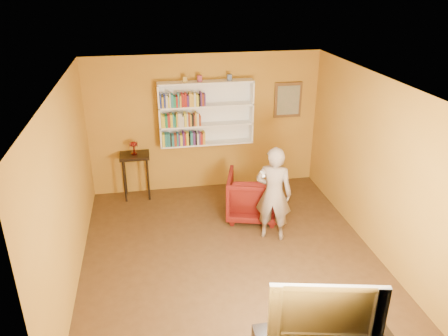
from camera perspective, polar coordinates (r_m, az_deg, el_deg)
The scene contains 15 objects.
room_shell at distance 6.43m, azimuth 0.78°, elevation -3.86°, with size 5.30×5.80×2.88m.
bookshelf at distance 8.42m, azimuth -2.40°, elevation 7.22°, with size 1.80×0.29×1.23m.
books_row_lower at distance 8.42m, azimuth -5.24°, elevation 3.82°, with size 0.82×0.19×0.27m.
books_row_middle at distance 8.29m, azimuth -5.73°, elevation 6.27°, with size 0.74×0.19×0.27m.
books_row_upper at distance 8.19m, azimuth -5.42°, elevation 8.81°, with size 0.84×0.19×0.27m.
ornament_left at distance 8.15m, azimuth -5.13°, elevation 11.46°, with size 0.07×0.07×0.10m, color #B79334.
ornament_centre at distance 8.18m, azimuth -3.21°, elevation 11.61°, with size 0.08×0.08×0.12m, color #8C2E42.
ornament_right at distance 8.27m, azimuth 0.70°, elevation 11.76°, with size 0.08×0.08×0.11m, color slate.
framed_painting at distance 8.80m, azimuth 8.36°, elevation 8.78°, with size 0.55×0.05×0.70m.
console_table at distance 8.49m, azimuth -11.54°, elevation 0.79°, with size 0.55×0.42×0.90m.
ruby_lustre at distance 8.36m, azimuth -11.73°, elevation 2.92°, with size 0.16×0.16×0.25m.
armchair at distance 7.79m, azimuth 3.83°, elevation -3.59°, with size 0.89×0.92×0.84m, color #4A0505.
person at distance 7.04m, azimuth 6.49°, elevation -3.37°, with size 0.59×0.38×1.61m, color #7C6B5B.
game_remote at distance 6.45m, azimuth 5.04°, elevation -0.80°, with size 0.04×0.15×0.04m, color white.
television at distance 4.89m, azimuth 13.04°, elevation -17.02°, with size 1.20×0.16×0.69m, color black.
Camera 1 is at (-1.12, -5.58, 4.02)m, focal length 35.00 mm.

